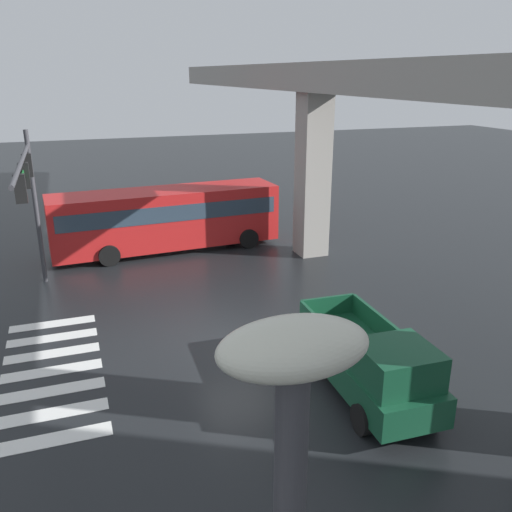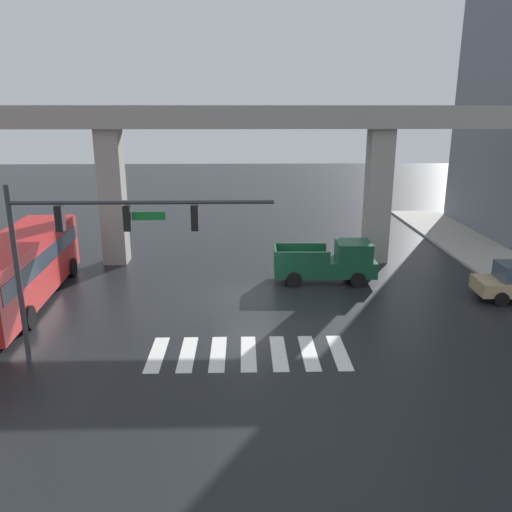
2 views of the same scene
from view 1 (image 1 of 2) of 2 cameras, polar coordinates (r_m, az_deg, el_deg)
name	(u,v)px [view 1 (image 1 of 2)]	position (r m, az deg, el deg)	size (l,w,h in m)	color
ground_plane	(238,341)	(17.73, -1.87, -8.93)	(120.00, 120.00, 0.00)	black
crosswalk_stripes	(52,371)	(17.13, -20.74, -11.30)	(7.15, 2.80, 0.01)	silver
elevated_overpass	(417,102)	(18.42, 16.63, 15.35)	(56.03, 1.97, 8.68)	#9E9991
pickup_truck	(371,365)	(14.73, 12.10, -11.19)	(5.16, 2.22, 2.08)	#14472D
city_bus	(167,216)	(26.39, -9.44, 4.22)	(3.25, 10.93, 2.99)	red
traffic_signal_mast	(28,185)	(20.44, -22.96, 6.91)	(8.69, 0.32, 6.20)	#38383D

